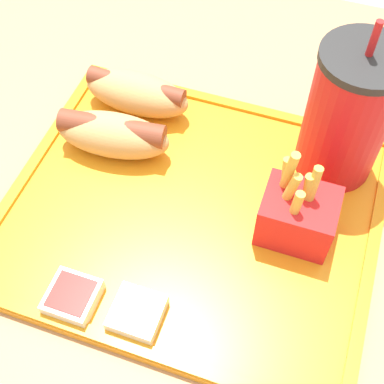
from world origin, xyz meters
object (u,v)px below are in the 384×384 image
hot_dog_far (137,92)px  fries_carton (297,214)px  soda_cup (348,115)px  hot_dog_near (113,134)px  sauce_cup_mayo (137,313)px  sauce_cup_ketchup (72,297)px

hot_dog_far → fries_carton: (0.21, -0.11, 0.01)m
soda_cup → hot_dog_near: (-0.23, -0.06, -0.05)m
hot_dog_near → sauce_cup_mayo: bearing=-60.5°
soda_cup → hot_dog_far: bearing=178.2°
fries_carton → sauce_cup_ketchup: (-0.17, -0.14, -0.02)m
fries_carton → sauce_cup_mayo: fries_carton is taller
fries_carton → sauce_cup_ketchup: fries_carton is taller
hot_dog_near → sauce_cup_mayo: 0.20m
hot_dog_far → sauce_cup_ketchup: size_ratio=2.84×
hot_dog_near → soda_cup: bearing=14.5°
sauce_cup_mayo → hot_dog_far: bearing=112.2°
fries_carton → hot_dog_near: bearing=169.5°
sauce_cup_mayo → soda_cup: bearing=60.3°
fries_carton → sauce_cup_ketchup: size_ratio=2.36×
hot_dog_far → hot_dog_near: same height
fries_carton → sauce_cup_ketchup: bearing=-141.2°
soda_cup → hot_dog_far: soda_cup is taller
sauce_cup_mayo → sauce_cup_ketchup: size_ratio=1.00×
hot_dog_far → fries_carton: bearing=-26.8°
soda_cup → sauce_cup_ketchup: size_ratio=4.20×
hot_dog_near → fries_carton: 0.22m
fries_carton → soda_cup: bearing=77.8°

